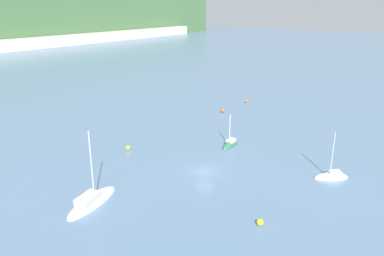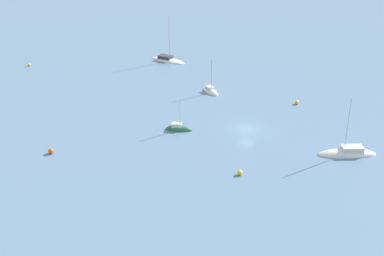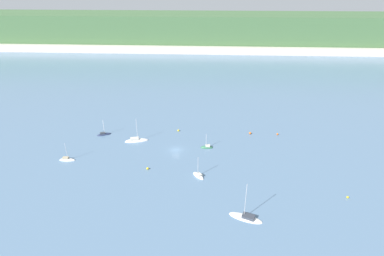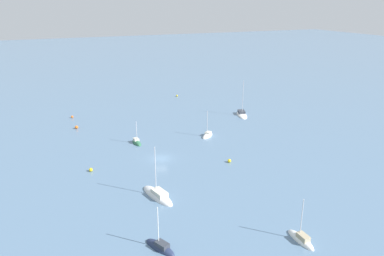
{
  "view_description": "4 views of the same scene",
  "coord_description": "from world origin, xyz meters",
  "px_view_note": "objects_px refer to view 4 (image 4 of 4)",
  "views": [
    {
      "loc": [
        -40.99,
        -27.9,
        23.31
      ],
      "look_at": [
        12.16,
        11.26,
        1.18
      ],
      "focal_mm": 35.0,
      "sensor_mm": 36.0,
      "label": 1
    },
    {
      "loc": [
        -6.83,
        80.15,
        37.61
      ],
      "look_at": [
        8.03,
        6.46,
        2.49
      ],
      "focal_mm": 50.0,
      "sensor_mm": 36.0,
      "label": 2
    },
    {
      "loc": [
        11.36,
        -92.48,
        54.51
      ],
      "look_at": [
        5.11,
        12.35,
        2.99
      ],
      "focal_mm": 28.0,
      "sensor_mm": 36.0,
      "label": 3
    },
    {
      "loc": [
        -71.78,
        23.63,
        32.72
      ],
      "look_at": [
        8.91,
        -11.25,
        2.76
      ],
      "focal_mm": 35.0,
      "sensor_mm": 36.0,
      "label": 4
    }
  ],
  "objects_px": {
    "sailboat_3": "(242,114)",
    "sailboat_4": "(207,136)",
    "sailboat_1": "(160,248)",
    "mooring_buoy_1": "(77,127)",
    "mooring_buoy_2": "(177,96)",
    "sailboat_0": "(301,240)",
    "mooring_buoy_3": "(229,161)",
    "mooring_buoy_4": "(72,117)",
    "sailboat_5": "(158,196)",
    "sailboat_2": "(137,143)",
    "mooring_buoy_0": "(91,170)"
  },
  "relations": [
    {
      "from": "mooring_buoy_0",
      "to": "mooring_buoy_3",
      "type": "xyz_separation_m",
      "value": [
        -7.18,
        -27.86,
        0.01
      ]
    },
    {
      "from": "mooring_buoy_3",
      "to": "mooring_buoy_4",
      "type": "distance_m",
      "value": 53.86
    },
    {
      "from": "sailboat_2",
      "to": "sailboat_5",
      "type": "distance_m",
      "value": 27.0
    },
    {
      "from": "sailboat_5",
      "to": "mooring_buoy_4",
      "type": "bearing_deg",
      "value": -4.51
    },
    {
      "from": "sailboat_1",
      "to": "mooring_buoy_1",
      "type": "height_order",
      "value": "sailboat_1"
    },
    {
      "from": "sailboat_3",
      "to": "mooring_buoy_2",
      "type": "height_order",
      "value": "sailboat_3"
    },
    {
      "from": "mooring_buoy_1",
      "to": "sailboat_2",
      "type": "bearing_deg",
      "value": -144.86
    },
    {
      "from": "sailboat_0",
      "to": "sailboat_1",
      "type": "bearing_deg",
      "value": 70.93
    },
    {
      "from": "sailboat_5",
      "to": "mooring_buoy_1",
      "type": "bearing_deg",
      "value": -2.32
    },
    {
      "from": "sailboat_3",
      "to": "mooring_buoy_4",
      "type": "xyz_separation_m",
      "value": [
        17.17,
        47.47,
        0.21
      ]
    },
    {
      "from": "mooring_buoy_2",
      "to": "mooring_buoy_3",
      "type": "xyz_separation_m",
      "value": [
        -58.62,
        10.76,
        0.07
      ]
    },
    {
      "from": "sailboat_1",
      "to": "mooring_buoy_4",
      "type": "relative_size",
      "value": 10.11
    },
    {
      "from": "mooring_buoy_1",
      "to": "sailboat_1",
      "type": "bearing_deg",
      "value": -175.93
    },
    {
      "from": "sailboat_1",
      "to": "mooring_buoy_3",
      "type": "height_order",
      "value": "sailboat_1"
    },
    {
      "from": "sailboat_0",
      "to": "mooring_buoy_4",
      "type": "relative_size",
      "value": 10.35
    },
    {
      "from": "mooring_buoy_2",
      "to": "sailboat_4",
      "type": "bearing_deg",
      "value": 169.25
    },
    {
      "from": "mooring_buoy_0",
      "to": "mooring_buoy_4",
      "type": "distance_m",
      "value": 39.41
    },
    {
      "from": "mooring_buoy_4",
      "to": "sailboat_3",
      "type": "bearing_deg",
      "value": -109.88
    },
    {
      "from": "sailboat_3",
      "to": "sailboat_4",
      "type": "relative_size",
      "value": 1.47
    },
    {
      "from": "mooring_buoy_1",
      "to": "mooring_buoy_4",
      "type": "relative_size",
      "value": 1.24
    },
    {
      "from": "mooring_buoy_3",
      "to": "mooring_buoy_4",
      "type": "bearing_deg",
      "value": 30.12
    },
    {
      "from": "sailboat_4",
      "to": "mooring_buoy_0",
      "type": "height_order",
      "value": "sailboat_4"
    },
    {
      "from": "sailboat_2",
      "to": "sailboat_3",
      "type": "xyz_separation_m",
      "value": [
        10.57,
        -35.57,
        0.04
      ]
    },
    {
      "from": "sailboat_2",
      "to": "mooring_buoy_4",
      "type": "xyz_separation_m",
      "value": [
        27.74,
        11.9,
        0.25
      ]
    },
    {
      "from": "sailboat_3",
      "to": "mooring_buoy_1",
      "type": "height_order",
      "value": "sailboat_3"
    },
    {
      "from": "sailboat_5",
      "to": "sailboat_3",
      "type": "bearing_deg",
      "value": -59.54
    },
    {
      "from": "mooring_buoy_2",
      "to": "mooring_buoy_3",
      "type": "bearing_deg",
      "value": 169.6
    },
    {
      "from": "mooring_buoy_3",
      "to": "mooring_buoy_4",
      "type": "xyz_separation_m",
      "value": [
        46.59,
        27.02,
        -0.03
      ]
    },
    {
      "from": "sailboat_3",
      "to": "mooring_buoy_1",
      "type": "xyz_separation_m",
      "value": [
        6.45,
        47.55,
        0.3
      ]
    },
    {
      "from": "sailboat_1",
      "to": "mooring_buoy_2",
      "type": "distance_m",
      "value": 87.34
    },
    {
      "from": "sailboat_2",
      "to": "mooring_buoy_3",
      "type": "bearing_deg",
      "value": 35.56
    },
    {
      "from": "sailboat_2",
      "to": "sailboat_5",
      "type": "bearing_deg",
      "value": -10.77
    },
    {
      "from": "sailboat_4",
      "to": "mooring_buoy_1",
      "type": "xyz_separation_m",
      "value": [
        19.34,
        29.88,
        0.34
      ]
    },
    {
      "from": "mooring_buoy_2",
      "to": "mooring_buoy_1",
      "type": "bearing_deg",
      "value": 121.0
    },
    {
      "from": "mooring_buoy_3",
      "to": "mooring_buoy_2",
      "type": "bearing_deg",
      "value": -10.4
    },
    {
      "from": "sailboat_3",
      "to": "sailboat_4",
      "type": "height_order",
      "value": "sailboat_3"
    },
    {
      "from": "mooring_buoy_4",
      "to": "mooring_buoy_0",
      "type": "bearing_deg",
      "value": 178.78
    },
    {
      "from": "sailboat_0",
      "to": "mooring_buoy_4",
      "type": "xyz_separation_m",
      "value": [
        74.9,
        23.19,
        0.22
      ]
    },
    {
      "from": "sailboat_3",
      "to": "mooring_buoy_0",
      "type": "bearing_deg",
      "value": -44.82
    },
    {
      "from": "mooring_buoy_0",
      "to": "mooring_buoy_3",
      "type": "bearing_deg",
      "value": -104.46
    },
    {
      "from": "sailboat_1",
      "to": "mooring_buoy_0",
      "type": "bearing_deg",
      "value": -14.84
    },
    {
      "from": "sailboat_4",
      "to": "mooring_buoy_4",
      "type": "bearing_deg",
      "value": -85.53
    },
    {
      "from": "sailboat_5",
      "to": "mooring_buoy_0",
      "type": "distance_m",
      "value": 17.68
    },
    {
      "from": "sailboat_0",
      "to": "sailboat_3",
      "type": "xyz_separation_m",
      "value": [
        57.73,
        -24.28,
        0.01
      ]
    },
    {
      "from": "mooring_buoy_1",
      "to": "mooring_buoy_2",
      "type": "bearing_deg",
      "value": -59.0
    },
    {
      "from": "sailboat_3",
      "to": "sailboat_5",
      "type": "xyz_separation_m",
      "value": [
        -37.34,
        39.13,
        -0.02
      ]
    },
    {
      "from": "mooring_buoy_3",
      "to": "mooring_buoy_0",
      "type": "bearing_deg",
      "value": 75.54
    },
    {
      "from": "sailboat_2",
      "to": "mooring_buoy_1",
      "type": "bearing_deg",
      "value": -148.04
    },
    {
      "from": "mooring_buoy_2",
      "to": "sailboat_3",
      "type": "bearing_deg",
      "value": -161.66
    },
    {
      "from": "sailboat_0",
      "to": "mooring_buoy_1",
      "type": "bearing_deg",
      "value": 19.27
    }
  ]
}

